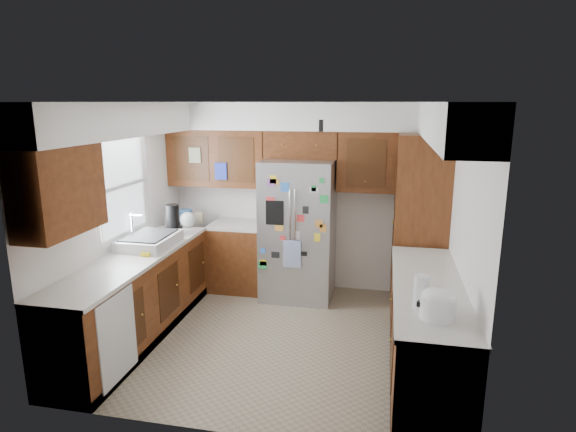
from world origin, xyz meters
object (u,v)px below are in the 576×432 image
object	(u,v)px
pantry	(420,223)
paper_towel	(421,292)
fridge	(298,230)
rice_cooker	(438,303)

from	to	relation	value
pantry	paper_towel	size ratio (longest dim) A/B	7.98
fridge	paper_towel	xyz separation A→B (m)	(1.39, -2.23, 0.15)
rice_cooker	paper_towel	bearing A→B (deg)	124.90
pantry	paper_towel	bearing A→B (deg)	-92.89
fridge	rice_cooker	xyz separation A→B (m)	(1.50, -2.38, 0.14)
pantry	rice_cooker	size ratio (longest dim) A/B	7.80
fridge	pantry	bearing A→B (deg)	-2.06
paper_towel	pantry	bearing A→B (deg)	87.11
fridge	rice_cooker	bearing A→B (deg)	-57.84
paper_towel	fridge	bearing A→B (deg)	121.97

